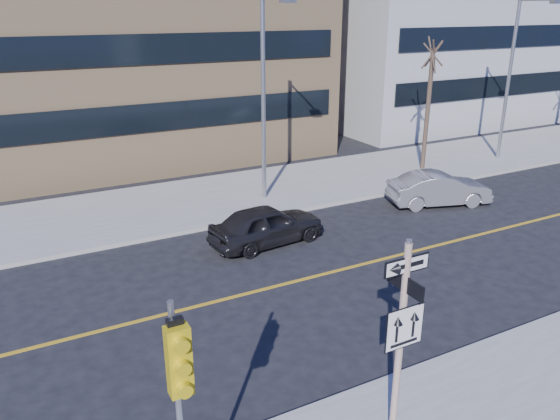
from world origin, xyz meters
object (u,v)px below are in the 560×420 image
street_tree_west (433,57)px  parked_car_b (439,189)px  sign_pole (401,334)px  streetlight_a (266,88)px  streetlight_b (514,70)px  parked_car_a (267,225)px  traffic_signal (180,379)px

street_tree_west → parked_car_b: bearing=-124.3°
sign_pole → streetlight_a: (4.00, 13.27, 2.32)m
sign_pole → parked_car_b: (10.17, 9.66, -1.75)m
streetlight_b → streetlight_a: bearing=180.0°
parked_car_b → streetlight_a: (-6.17, 3.61, 4.07)m
parked_car_a → streetlight_a: (1.91, 3.83, 4.06)m
streetlight_b → parked_car_b: bearing=-155.3°
traffic_signal → streetlight_b: 25.83m
sign_pole → parked_car_a: size_ratio=0.99×
parked_car_b → streetlight_a: streetlight_a is taller
sign_pole → streetlight_b: (18.00, 13.27, 2.32)m
sign_pole → traffic_signal: bearing=-177.9°
traffic_signal → streetlight_a: 15.72m
sign_pole → streetlight_b: bearing=36.4°
parked_car_a → parked_car_b: parked_car_a is taller
traffic_signal → parked_car_a: 11.59m
parked_car_a → streetlight_b: bearing=-82.5°
sign_pole → streetlight_a: streetlight_a is taller
streetlight_a → streetlight_b: 14.00m
parked_car_a → traffic_signal: bearing=141.6°
streetlight_b → street_tree_west: bearing=173.8°
streetlight_b → traffic_signal: bearing=-148.6°
parked_car_b → street_tree_west: street_tree_west is taller
street_tree_west → streetlight_b: bearing=-6.2°
streetlight_a → streetlight_b: same height
streetlight_a → parked_car_b: bearing=-30.3°
parked_car_a → streetlight_a: streetlight_a is taller
street_tree_west → sign_pole: bearing=-133.3°
sign_pole → streetlight_b: 22.48m
parked_car_a → parked_car_b: (8.08, 0.22, -0.01)m
parked_car_a → streetlight_a: size_ratio=0.51×
streetlight_b → parked_car_a: bearing=-166.5°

